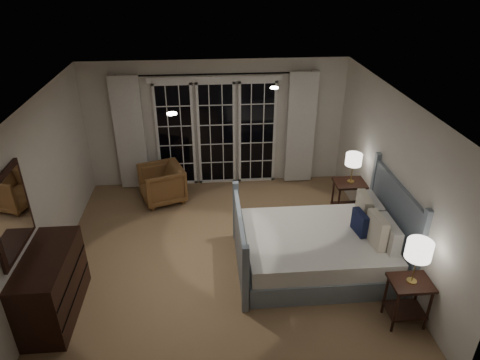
{
  "coord_description": "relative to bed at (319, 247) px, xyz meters",
  "views": [
    {
      "loc": [
        -0.19,
        -5.36,
        4.2
      ],
      "look_at": [
        0.3,
        0.53,
        1.05
      ],
      "focal_mm": 32.0,
      "sensor_mm": 36.0,
      "label": 1
    }
  ],
  "objects": [
    {
      "name": "wall_right",
      "position": [
        1.09,
        0.34,
        0.91
      ],
      "size": [
        0.02,
        5.0,
        2.5
      ],
      "primitive_type": "cube",
      "color": "beige",
      "rests_on": "floor"
    },
    {
      "name": "curtain_left",
      "position": [
        -3.06,
        2.72,
        0.81
      ],
      "size": [
        0.55,
        0.1,
        2.25
      ],
      "primitive_type": "cube",
      "color": "silver",
      "rests_on": "curtain_rod"
    },
    {
      "name": "dresser",
      "position": [
        -3.64,
        -0.67,
        0.13
      ],
      "size": [
        0.56,
        1.31,
        0.93
      ],
      "color": "black",
      "rests_on": "floor"
    },
    {
      "name": "wall_back",
      "position": [
        -1.41,
        2.84,
        0.91
      ],
      "size": [
        5.0,
        0.02,
        2.5
      ],
      "primitive_type": "cube",
      "color": "beige",
      "rests_on": "floor"
    },
    {
      "name": "nightstand_right",
      "position": [
        0.84,
        1.28,
        0.14
      ],
      "size": [
        0.55,
        0.44,
        0.71
      ],
      "color": "black",
      "rests_on": "floor"
    },
    {
      "name": "wall_left",
      "position": [
        -3.91,
        0.34,
        0.91
      ],
      "size": [
        0.02,
        5.0,
        2.5
      ],
      "primitive_type": "cube",
      "color": "beige",
      "rests_on": "floor"
    },
    {
      "name": "curtain_rod",
      "position": [
        -1.41,
        2.74,
        1.91
      ],
      "size": [
        3.5,
        0.03,
        0.03
      ],
      "primitive_type": "cylinder",
      "rotation": [
        0.0,
        1.57,
        0.0
      ],
      "color": "black",
      "rests_on": "wall_back"
    },
    {
      "name": "downlight_a",
      "position": [
        -0.61,
        0.94,
        2.15
      ],
      "size": [
        0.12,
        0.12,
        0.01
      ],
      "primitive_type": "cylinder",
      "color": "white",
      "rests_on": "ceiling"
    },
    {
      "name": "floor",
      "position": [
        -1.41,
        0.34,
        -0.34
      ],
      "size": [
        5.0,
        5.0,
        0.0
      ],
      "primitive_type": "plane",
      "color": "olive",
      "rests_on": "ground"
    },
    {
      "name": "downlight_b",
      "position": [
        -2.01,
        -0.06,
        2.15
      ],
      "size": [
        0.12,
        0.12,
        0.01
      ],
      "primitive_type": "cylinder",
      "color": "white",
      "rests_on": "ceiling"
    },
    {
      "name": "nightstand_left",
      "position": [
        0.82,
        -1.18,
        0.09
      ],
      "size": [
        0.5,
        0.4,
        0.65
      ],
      "color": "black",
      "rests_on": "floor"
    },
    {
      "name": "lamp_right",
      "position": [
        0.84,
        1.28,
        0.79
      ],
      "size": [
        0.27,
        0.27,
        0.53
      ],
      "color": "tan",
      "rests_on": "nightstand_right"
    },
    {
      "name": "ceiling",
      "position": [
        -1.41,
        0.34,
        2.16
      ],
      "size": [
        5.0,
        5.0,
        0.0
      ],
      "primitive_type": "plane",
      "rotation": [
        3.14,
        0.0,
        0.0
      ],
      "color": "silver",
      "rests_on": "wall_back"
    },
    {
      "name": "mirror",
      "position": [
        -3.88,
        -0.67,
        1.21
      ],
      "size": [
        0.05,
        0.85,
        1.0
      ],
      "color": "black",
      "rests_on": "wall_left"
    },
    {
      "name": "armchair",
      "position": [
        -2.49,
        2.16,
        0.01
      ],
      "size": [
        0.98,
        0.97,
        0.7
      ],
      "primitive_type": "imported",
      "rotation": [
        0.0,
        0.0,
        -1.23
      ],
      "color": "brown",
      "rests_on": "floor"
    },
    {
      "name": "french_doors",
      "position": [
        -1.41,
        2.8,
        0.75
      ],
      "size": [
        2.5,
        0.04,
        2.2
      ],
      "color": "black",
      "rests_on": "wall_back"
    },
    {
      "name": "bed",
      "position": [
        0.0,
        0.0,
        0.0
      ],
      "size": [
        2.31,
        1.66,
        1.35
      ],
      "color": "slate",
      "rests_on": "floor"
    },
    {
      "name": "curtain_right",
      "position": [
        0.24,
        2.72,
        0.81
      ],
      "size": [
        0.55,
        0.1,
        2.25
      ],
      "primitive_type": "cube",
      "color": "silver",
      "rests_on": "curtain_rod"
    },
    {
      "name": "lamp_left",
      "position": [
        0.82,
        -1.18,
        0.79
      ],
      "size": [
        0.31,
        0.31,
        0.59
      ],
      "color": "tan",
      "rests_on": "nightstand_left"
    },
    {
      "name": "wall_front",
      "position": [
        -1.41,
        -2.16,
        0.91
      ],
      "size": [
        5.0,
        0.02,
        2.5
      ],
      "primitive_type": "cube",
      "color": "beige",
      "rests_on": "floor"
    }
  ]
}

